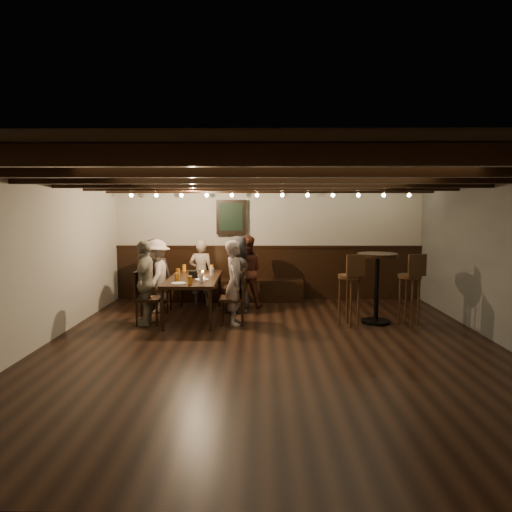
{
  "coord_description": "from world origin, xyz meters",
  "views": [
    {
      "loc": [
        -0.15,
        -6.21,
        1.94
      ],
      "look_at": [
        -0.25,
        1.3,
        1.15
      ],
      "focal_mm": 32.0,
      "sensor_mm": 36.0,
      "label": 1
    }
  ],
  "objects_px": {
    "chair_right_near": "(236,296)",
    "person_bench_right": "(246,271)",
    "high_top_table": "(377,277)",
    "chair_left_far": "(148,308)",
    "bar_stool_right": "(409,299)",
    "person_left_near": "(157,276)",
    "bar_stool_left": "(349,299)",
    "dining_table": "(194,281)",
    "person_bench_centre": "(201,273)",
    "chair_right_far": "(233,308)",
    "person_right_near": "(237,274)",
    "person_left_far": "(145,282)",
    "person_bench_left": "(154,273)",
    "chair_left_near": "(159,297)",
    "person_right_far": "(235,282)"
  },
  "relations": [
    {
      "from": "person_left_near",
      "to": "bar_stool_right",
      "type": "bearing_deg",
      "value": 77.27
    },
    {
      "from": "person_bench_left",
      "to": "bar_stool_left",
      "type": "distance_m",
      "value": 3.83
    },
    {
      "from": "chair_right_far",
      "to": "person_left_near",
      "type": "xyz_separation_m",
      "value": [
        -1.48,
        0.88,
        0.4
      ]
    },
    {
      "from": "high_top_table",
      "to": "chair_left_far",
      "type": "bearing_deg",
      "value": -178.18
    },
    {
      "from": "chair_right_far",
      "to": "bar_stool_left",
      "type": "relative_size",
      "value": 0.76
    },
    {
      "from": "chair_left_near",
      "to": "person_bench_right",
      "type": "distance_m",
      "value": 1.73
    },
    {
      "from": "chair_right_near",
      "to": "person_right_far",
      "type": "xyz_separation_m",
      "value": [
        0.04,
        -0.9,
        0.41
      ]
    },
    {
      "from": "chair_right_far",
      "to": "person_right_near",
      "type": "bearing_deg",
      "value": -1.96
    },
    {
      "from": "person_left_near",
      "to": "high_top_table",
      "type": "relative_size",
      "value": 1.15
    },
    {
      "from": "person_bench_left",
      "to": "person_right_far",
      "type": "bearing_deg",
      "value": 140.71
    },
    {
      "from": "chair_right_far",
      "to": "person_right_far",
      "type": "distance_m",
      "value": 0.43
    },
    {
      "from": "chair_right_far",
      "to": "person_left_far",
      "type": "height_order",
      "value": "person_left_far"
    },
    {
      "from": "chair_right_far",
      "to": "bar_stool_right",
      "type": "height_order",
      "value": "bar_stool_right"
    },
    {
      "from": "chair_left_near",
      "to": "person_bench_left",
      "type": "distance_m",
      "value": 0.63
    },
    {
      "from": "person_bench_centre",
      "to": "bar_stool_left",
      "type": "height_order",
      "value": "person_bench_centre"
    },
    {
      "from": "person_right_near",
      "to": "bar_stool_left",
      "type": "distance_m",
      "value": 2.16
    },
    {
      "from": "person_bench_centre",
      "to": "bar_stool_right",
      "type": "relative_size",
      "value": 1.09
    },
    {
      "from": "person_left_far",
      "to": "person_bench_right",
      "type": "bearing_deg",
      "value": 129.29
    },
    {
      "from": "high_top_table",
      "to": "person_left_far",
      "type": "bearing_deg",
      "value": -178.19
    },
    {
      "from": "dining_table",
      "to": "person_bench_right",
      "type": "distance_m",
      "value": 1.27
    },
    {
      "from": "dining_table",
      "to": "person_left_far",
      "type": "height_order",
      "value": "person_left_far"
    },
    {
      "from": "person_left_near",
      "to": "bar_stool_right",
      "type": "xyz_separation_m",
      "value": [
        4.39,
        -0.93,
        -0.24
      ]
    },
    {
      "from": "person_bench_right",
      "to": "bar_stool_right",
      "type": "xyz_separation_m",
      "value": [
        2.75,
        -1.4,
        -0.26
      ]
    },
    {
      "from": "chair_right_far",
      "to": "dining_table",
      "type": "bearing_deg",
      "value": 57.96
    },
    {
      "from": "chair_right_far",
      "to": "bar_stool_right",
      "type": "bearing_deg",
      "value": -91.76
    },
    {
      "from": "bar_stool_left",
      "to": "person_right_far",
      "type": "bearing_deg",
      "value": 155.67
    },
    {
      "from": "person_bench_left",
      "to": "person_left_far",
      "type": "relative_size",
      "value": 0.96
    },
    {
      "from": "chair_left_near",
      "to": "bar_stool_right",
      "type": "xyz_separation_m",
      "value": [
        4.36,
        -0.93,
        0.17
      ]
    },
    {
      "from": "chair_right_near",
      "to": "person_bench_left",
      "type": "height_order",
      "value": "person_bench_left"
    },
    {
      "from": "chair_left_far",
      "to": "person_bench_centre",
      "type": "relative_size",
      "value": 0.69
    },
    {
      "from": "person_right_near",
      "to": "chair_left_far",
      "type": "bearing_deg",
      "value": 121.5
    },
    {
      "from": "dining_table",
      "to": "person_left_near",
      "type": "distance_m",
      "value": 0.87
    },
    {
      "from": "chair_right_near",
      "to": "person_bench_right",
      "type": "height_order",
      "value": "person_bench_right"
    },
    {
      "from": "dining_table",
      "to": "high_top_table",
      "type": "distance_m",
      "value": 3.16
    },
    {
      "from": "person_bench_left",
      "to": "person_left_far",
      "type": "bearing_deg",
      "value": 96.34
    },
    {
      "from": "person_right_far",
      "to": "chair_right_far",
      "type": "bearing_deg",
      "value": 90.0
    },
    {
      "from": "dining_table",
      "to": "person_bench_left",
      "type": "distance_m",
      "value": 1.27
    },
    {
      "from": "dining_table",
      "to": "chair_right_far",
      "type": "relative_size",
      "value": 2.13
    },
    {
      "from": "person_bench_right",
      "to": "person_left_far",
      "type": "height_order",
      "value": "person_left_far"
    },
    {
      "from": "person_bench_centre",
      "to": "bar_stool_right",
      "type": "distance_m",
      "value": 3.97
    },
    {
      "from": "person_left_near",
      "to": "bar_stool_left",
      "type": "distance_m",
      "value": 3.54
    },
    {
      "from": "chair_right_far",
      "to": "chair_right_near",
      "type": "bearing_deg",
      "value": -0.07
    },
    {
      "from": "chair_right_near",
      "to": "person_bench_left",
      "type": "bearing_deg",
      "value": 74.48
    },
    {
      "from": "chair_left_far",
      "to": "person_right_near",
      "type": "bearing_deg",
      "value": 121.5
    },
    {
      "from": "person_bench_centre",
      "to": "high_top_table",
      "type": "distance_m",
      "value": 3.44
    },
    {
      "from": "dining_table",
      "to": "person_left_far",
      "type": "distance_m",
      "value": 0.88
    },
    {
      "from": "chair_right_near",
      "to": "person_bench_centre",
      "type": "relative_size",
      "value": 0.73
    },
    {
      "from": "chair_right_near",
      "to": "dining_table",
      "type": "bearing_deg",
      "value": 122.0
    },
    {
      "from": "chair_right_far",
      "to": "high_top_table",
      "type": "height_order",
      "value": "high_top_table"
    },
    {
      "from": "bar_stool_right",
      "to": "dining_table",
      "type": "bearing_deg",
      "value": 153.71
    }
  ]
}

